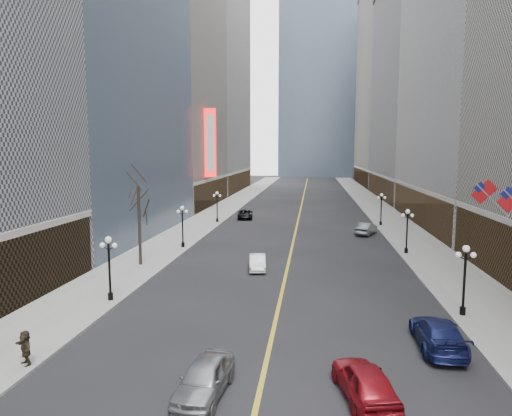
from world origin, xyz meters
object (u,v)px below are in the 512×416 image
(streetlamp_east_2, at_px, (407,226))
(streetlamp_west_1, at_px, (109,262))
(car_sb_near, at_px, (438,333))
(car_sb_mid, at_px, (365,381))
(streetlamp_west_3, at_px, (217,203))
(car_nb_near, at_px, (204,378))
(car_nb_far, at_px, (245,214))
(car_sb_far, at_px, (366,229))
(streetlamp_east_1, at_px, (465,273))
(car_nb_mid, at_px, (257,262))
(streetlamp_east_3, at_px, (381,206))
(streetlamp_west_2, at_px, (182,222))

(streetlamp_east_2, height_order, streetlamp_west_1, same)
(car_sb_near, distance_m, car_sb_mid, 7.26)
(streetlamp_west_3, distance_m, car_sb_near, 46.02)
(car_nb_near, xyz_separation_m, car_sb_mid, (6.83, 0.53, 0.03))
(car_nb_far, relative_size, car_sb_far, 1.07)
(car_nb_far, bearing_deg, car_sb_far, -41.57)
(streetlamp_west_3, xyz_separation_m, car_nb_far, (3.48, 4.65, -2.20))
(car_sb_mid, bearing_deg, car_sb_far, -109.45)
(streetlamp_east_1, bearing_deg, car_nb_mid, 145.16)
(streetlamp_west_1, bearing_deg, streetlamp_east_3, 56.75)
(streetlamp_west_1, xyz_separation_m, car_sb_far, (20.80, 28.90, -2.13))
(car_sb_far, bearing_deg, car_nb_far, -11.30)
(streetlamp_west_2, relative_size, car_nb_far, 0.90)
(car_nb_far, bearing_deg, streetlamp_west_1, -102.30)
(streetlamp_east_3, height_order, car_nb_mid, streetlamp_east_3)
(streetlamp_west_3, relative_size, car_sb_mid, 0.96)
(streetlamp_east_1, distance_m, car_sb_far, 29.12)
(streetlamp_west_2, bearing_deg, car_nb_near, -72.07)
(streetlamp_west_1, relative_size, car_sb_near, 0.81)
(streetlamp_west_2, bearing_deg, streetlamp_east_3, 37.33)
(streetlamp_east_2, height_order, streetlamp_west_2, same)
(car_sb_far, bearing_deg, streetlamp_east_1, 118.39)
(car_sb_mid, bearing_deg, streetlamp_east_2, -117.23)
(streetlamp_east_3, bearing_deg, streetlamp_west_2, -142.67)
(streetlamp_east_3, relative_size, car_sb_near, 0.81)
(streetlamp_west_3, bearing_deg, streetlamp_west_2, -90.00)
(car_sb_far, bearing_deg, streetlamp_west_3, 4.02)
(streetlamp_east_1, relative_size, streetlamp_west_3, 1.00)
(streetlamp_west_2, height_order, car_nb_mid, streetlamp_west_2)
(streetlamp_east_1, xyz_separation_m, car_sb_near, (-2.83, -5.01, -2.10))
(streetlamp_east_1, height_order, car_nb_near, streetlamp_east_1)
(car_nb_mid, distance_m, car_sb_far, 22.16)
(streetlamp_east_3, xyz_separation_m, car_nb_near, (-14.13, -47.26, -2.12))
(car_nb_far, distance_m, car_sb_mid, 52.96)
(streetlamp_west_3, bearing_deg, streetlamp_east_3, 0.00)
(streetlamp_east_2, height_order, streetlamp_east_3, same)
(streetlamp_west_2, relative_size, car_sb_far, 0.96)
(car_sb_near, bearing_deg, streetlamp_west_2, -46.83)
(streetlamp_east_1, xyz_separation_m, car_sb_far, (-2.80, 28.90, -2.13))
(streetlamp_east_3, distance_m, streetlamp_west_3, 23.60)
(streetlamp_east_3, relative_size, car_nb_mid, 1.12)
(car_nb_near, distance_m, car_nb_mid, 21.30)
(streetlamp_east_3, height_order, car_sb_mid, streetlamp_east_3)
(streetlamp_east_3, relative_size, car_nb_near, 0.99)
(streetlamp_west_3, bearing_deg, car_sb_far, -18.84)
(streetlamp_west_3, relative_size, car_sb_near, 0.81)
(streetlamp_east_2, height_order, streetlamp_west_3, same)
(car_sb_near, bearing_deg, car_nb_mid, -51.28)
(streetlamp_west_1, xyz_separation_m, car_sb_near, (20.77, -5.01, -2.10))
(streetlamp_west_3, relative_size, car_sb_far, 0.96)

